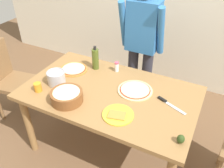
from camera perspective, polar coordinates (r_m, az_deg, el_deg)
ground at (r=2.71m, az=-0.49°, el=-14.67°), size 8.00×8.00×0.00m
dining_table at (r=2.24m, az=-0.58°, el=-3.60°), size 1.60×0.96×0.76m
person_cook at (r=2.69m, az=7.20°, el=9.96°), size 0.49×0.25×1.62m
chair_wooden_left at (r=3.03m, az=-23.65°, el=1.54°), size 0.46×0.46×0.95m
pizza_raw_on_board at (r=2.20m, az=5.58°, el=-1.47°), size 0.32×0.32×0.02m
pizza_cooked_on_tray at (r=2.53m, az=-9.25°, el=3.57°), size 0.29×0.29×0.02m
plate_with_slice at (r=1.93m, az=1.41°, el=-7.41°), size 0.26×0.26×0.02m
popcorn_bowl at (r=2.07m, az=-10.87°, el=-2.72°), size 0.28×0.28×0.11m
olive_oil_bottle at (r=2.47m, az=-4.04°, el=6.07°), size 0.07×0.07×0.26m
steel_pot at (r=2.31m, az=-13.30°, el=1.50°), size 0.17×0.17×0.13m
cup_orange at (r=2.27m, az=-17.46°, el=-0.72°), size 0.07×0.07×0.08m
salt_shaker at (r=2.45m, az=1.13°, el=4.20°), size 0.04×0.04×0.11m
chef_knife at (r=2.10m, az=13.34°, el=-4.53°), size 0.28×0.14×0.02m
avocado at (r=1.78m, az=16.24°, el=-12.63°), size 0.06×0.06×0.07m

